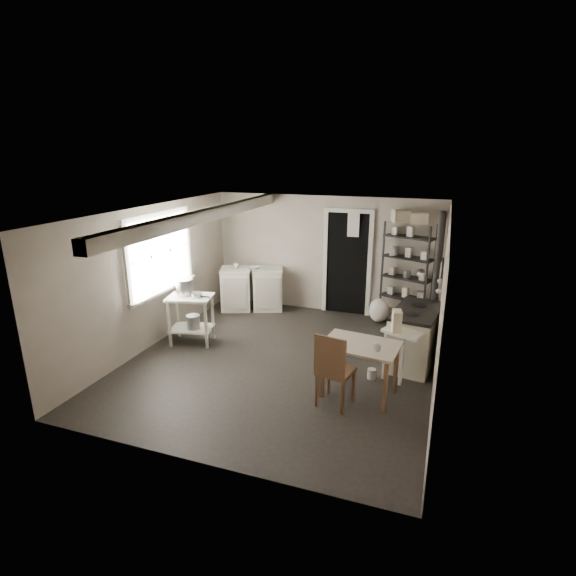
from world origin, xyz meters
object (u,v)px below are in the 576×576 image
(prep_table, at_px, (191,320))
(flour_sack, at_px, (379,310))
(shelf_rack, at_px, (407,274))
(base_cabinets, at_px, (252,287))
(work_table, at_px, (359,369))
(chair, at_px, (336,369))
(stove, at_px, (415,337))
(stockpot, at_px, (185,288))

(prep_table, bearing_deg, flour_sack, 35.41)
(flour_sack, bearing_deg, shelf_rack, 15.30)
(base_cabinets, distance_m, work_table, 3.79)
(base_cabinets, xyz_separation_m, chair, (2.47, -2.97, 0.02))
(stove, relative_size, chair, 1.11)
(stockpot, distance_m, stove, 3.76)
(work_table, bearing_deg, chair, -126.72)
(stockpot, height_order, stove, stockpot)
(work_table, bearing_deg, shelf_rack, 84.04)
(work_table, distance_m, chair, 0.42)
(work_table, bearing_deg, prep_table, 165.93)
(shelf_rack, xyz_separation_m, chair, (-0.54, -3.21, -0.46))
(shelf_rack, bearing_deg, prep_table, -126.81)
(base_cabinets, height_order, stove, base_cabinets)
(flour_sack, bearing_deg, stockpot, -146.23)
(stove, bearing_deg, shelf_rack, 109.07)
(flour_sack, bearing_deg, chair, -91.73)
(prep_table, height_order, stove, stove)
(shelf_rack, height_order, work_table, shelf_rack)
(work_table, distance_m, flour_sack, 2.77)
(stockpot, bearing_deg, flour_sack, 33.77)
(prep_table, distance_m, stockpot, 0.55)
(shelf_rack, bearing_deg, base_cabinets, -155.37)
(work_table, xyz_separation_m, flour_sack, (-0.15, 2.76, -0.14))
(stockpot, height_order, chair, stockpot)
(base_cabinets, bearing_deg, prep_table, -118.87)
(stove, distance_m, flour_sack, 1.76)
(shelf_rack, distance_m, flour_sack, 0.85)
(stove, relative_size, flour_sack, 2.42)
(base_cabinets, relative_size, stove, 1.17)
(base_cabinets, distance_m, chair, 3.87)
(flour_sack, bearing_deg, base_cabinets, -177.46)
(work_table, bearing_deg, base_cabinets, 135.71)
(prep_table, relative_size, chair, 0.82)
(chair, bearing_deg, shelf_rack, 91.23)
(stove, height_order, chair, chair)
(stove, distance_m, work_table, 1.34)
(stockpot, relative_size, work_table, 0.32)
(stove, bearing_deg, stockpot, -165.15)
(shelf_rack, height_order, flour_sack, shelf_rack)
(base_cabinets, relative_size, chair, 1.30)
(base_cabinets, height_order, flour_sack, base_cabinets)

